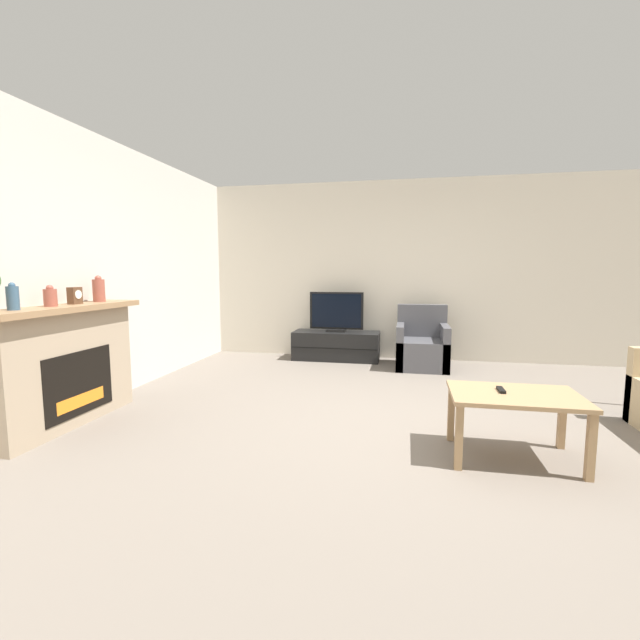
# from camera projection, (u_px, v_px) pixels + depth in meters

# --- Properties ---
(ground_plane) EXTENTS (24.00, 24.00, 0.00)m
(ground_plane) POSITION_uv_depth(u_px,v_px,m) (400.00, 426.00, 3.72)
(ground_plane) COLOR slate
(wall_back) EXTENTS (12.00, 0.06, 2.70)m
(wall_back) POSITION_uv_depth(u_px,v_px,m) (405.00, 271.00, 6.49)
(wall_back) COLOR beige
(wall_back) RESTS_ON ground
(wall_left) EXTENTS (0.06, 12.00, 2.70)m
(wall_left) POSITION_uv_depth(u_px,v_px,m) (86.00, 270.00, 4.17)
(wall_left) COLOR beige
(wall_left) RESTS_ON ground
(fireplace) EXTENTS (0.41, 1.52, 1.05)m
(fireplace) POSITION_uv_depth(u_px,v_px,m) (64.00, 365.00, 3.70)
(fireplace) COLOR tan
(fireplace) RESTS_ON ground
(mantel_vase_left) EXTENTS (0.09, 0.09, 0.21)m
(mantel_vase_left) POSITION_uv_depth(u_px,v_px,m) (13.00, 297.00, 3.18)
(mantel_vase_left) COLOR #385670
(mantel_vase_left) RESTS_ON fireplace
(mantel_vase_centre_left) EXTENTS (0.10, 0.10, 0.18)m
(mantel_vase_centre_left) POSITION_uv_depth(u_px,v_px,m) (50.00, 297.00, 3.52)
(mantel_vase_centre_left) COLOR #994C3D
(mantel_vase_centre_left) RESTS_ON fireplace
(mantel_vase_right) EXTENTS (0.11, 0.11, 0.25)m
(mantel_vase_right) POSITION_uv_depth(u_px,v_px,m) (99.00, 290.00, 4.07)
(mantel_vase_right) COLOR #994C3D
(mantel_vase_right) RESTS_ON fireplace
(mantel_clock) EXTENTS (0.08, 0.11, 0.15)m
(mantel_clock) POSITION_uv_depth(u_px,v_px,m) (75.00, 296.00, 3.78)
(mantel_clock) COLOR brown
(mantel_clock) RESTS_ON fireplace
(tv_stand) EXTENTS (1.30, 0.50, 0.43)m
(tv_stand) POSITION_uv_depth(u_px,v_px,m) (336.00, 346.00, 6.51)
(tv_stand) COLOR black
(tv_stand) RESTS_ON ground
(tv) EXTENTS (0.81, 0.18, 0.60)m
(tv) POSITION_uv_depth(u_px,v_px,m) (336.00, 313.00, 6.45)
(tv) COLOR black
(tv) RESTS_ON tv_stand
(armchair) EXTENTS (0.70, 0.76, 0.86)m
(armchair) POSITION_uv_depth(u_px,v_px,m) (422.00, 347.00, 5.98)
(armchair) COLOR #4C4C51
(armchair) RESTS_ON ground
(coffee_table) EXTENTS (0.89, 0.60, 0.48)m
(coffee_table) POSITION_uv_depth(u_px,v_px,m) (515.00, 403.00, 3.04)
(coffee_table) COLOR #A37F56
(coffee_table) RESTS_ON ground
(remote) EXTENTS (0.04, 0.15, 0.02)m
(remote) POSITION_uv_depth(u_px,v_px,m) (501.00, 390.00, 3.08)
(remote) COLOR black
(remote) RESTS_ON coffee_table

